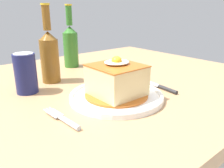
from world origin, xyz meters
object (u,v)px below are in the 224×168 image
main_plate (116,96)px  soda_can (26,73)px  beer_bottle_amber (49,54)px  beer_bottle_green (71,44)px  knife (162,87)px  fork (64,119)px

main_plate → soda_can: (-0.18, 0.22, 0.05)m
beer_bottle_amber → soda_can: bearing=-153.2°
beer_bottle_green → main_plate: bearing=-102.7°
main_plate → beer_bottle_green: 0.44m
knife → beer_bottle_amber: 0.40m
fork → beer_bottle_amber: 0.33m
fork → soda_can: soda_can is taller
beer_bottle_amber → beer_bottle_green: size_ratio=1.00×
main_plate → knife: main_plate is taller
soda_can → beer_bottle_amber: bearing=26.8°
main_plate → beer_bottle_green: (0.09, 0.42, 0.09)m
main_plate → beer_bottle_green: size_ratio=1.02×
knife → beer_bottle_amber: size_ratio=0.62×
fork → soda_can: bearing=88.5°
main_plate → soda_can: size_ratio=2.19×
knife → soda_can: bearing=144.2°
knife → beer_bottle_green: size_ratio=0.62×
main_plate → knife: bearing=-11.1°
main_plate → knife: 0.17m
main_plate → soda_can: bearing=129.4°
knife → main_plate: bearing=168.9°
main_plate → beer_bottle_amber: size_ratio=1.02×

